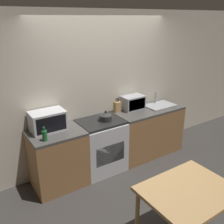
{
  "coord_description": "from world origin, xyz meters",
  "views": [
    {
      "loc": [
        -2.15,
        -2.54,
        2.48
      ],
      "look_at": [
        -0.1,
        0.57,
        1.05
      ],
      "focal_mm": 40.0,
      "sensor_mm": 36.0,
      "label": 1
    }
  ],
  "objects_px": {
    "toaster_oven": "(133,102)",
    "dining_table": "(188,196)",
    "bottle": "(45,135)",
    "kettle": "(106,116)",
    "stove_range": "(101,146)",
    "microwave": "(48,121)"
  },
  "relations": [
    {
      "from": "toaster_oven",
      "to": "dining_table",
      "type": "height_order",
      "value": "toaster_oven"
    },
    {
      "from": "bottle",
      "to": "toaster_oven",
      "type": "xyz_separation_m",
      "value": [
        1.76,
        0.33,
        0.05
      ]
    },
    {
      "from": "kettle",
      "to": "dining_table",
      "type": "xyz_separation_m",
      "value": [
        -0.07,
        -1.8,
        -0.32
      ]
    },
    {
      "from": "dining_table",
      "to": "toaster_oven",
      "type": "bearing_deg",
      "value": 68.85
    },
    {
      "from": "stove_range",
      "to": "kettle",
      "type": "distance_m",
      "value": 0.53
    },
    {
      "from": "microwave",
      "to": "dining_table",
      "type": "bearing_deg",
      "value": -66.85
    },
    {
      "from": "stove_range",
      "to": "dining_table",
      "type": "height_order",
      "value": "stove_range"
    },
    {
      "from": "stove_range",
      "to": "microwave",
      "type": "distance_m",
      "value": 1.03
    },
    {
      "from": "stove_range",
      "to": "microwave",
      "type": "bearing_deg",
      "value": 171.47
    },
    {
      "from": "stove_range",
      "to": "kettle",
      "type": "xyz_separation_m",
      "value": [
        0.08,
        -0.03,
        0.52
      ]
    },
    {
      "from": "bottle",
      "to": "dining_table",
      "type": "distance_m",
      "value": 1.96
    },
    {
      "from": "microwave",
      "to": "toaster_oven",
      "type": "bearing_deg",
      "value": 1.09
    },
    {
      "from": "bottle",
      "to": "toaster_oven",
      "type": "distance_m",
      "value": 1.79
    },
    {
      "from": "kettle",
      "to": "stove_range",
      "type": "bearing_deg",
      "value": 158.54
    },
    {
      "from": "stove_range",
      "to": "dining_table",
      "type": "xyz_separation_m",
      "value": [
        0.01,
        -1.83,
        0.2
      ]
    },
    {
      "from": "microwave",
      "to": "bottle",
      "type": "height_order",
      "value": "microwave"
    },
    {
      "from": "stove_range",
      "to": "bottle",
      "type": "bearing_deg",
      "value": -169.72
    },
    {
      "from": "stove_range",
      "to": "toaster_oven",
      "type": "bearing_deg",
      "value": 11.15
    },
    {
      "from": "kettle",
      "to": "toaster_oven",
      "type": "relative_size",
      "value": 0.51
    },
    {
      "from": "kettle",
      "to": "toaster_oven",
      "type": "bearing_deg",
      "value": 15.0
    },
    {
      "from": "kettle",
      "to": "microwave",
      "type": "xyz_separation_m",
      "value": [
        -0.91,
        0.16,
        0.08
      ]
    },
    {
      "from": "microwave",
      "to": "bottle",
      "type": "distance_m",
      "value": 0.35
    }
  ]
}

